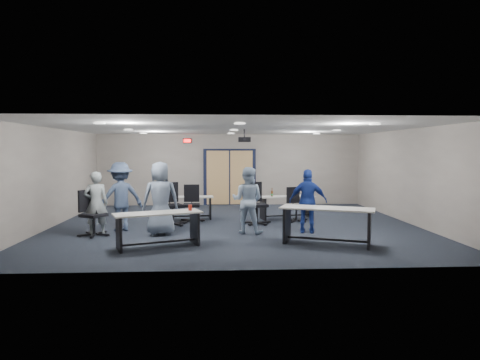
{
  "coord_description": "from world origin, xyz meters",
  "views": [
    {
      "loc": [
        -0.52,
        -11.83,
        2.1
      ],
      "look_at": [
        0.13,
        -0.3,
        1.29
      ],
      "focal_mm": 32.0,
      "sensor_mm": 36.0,
      "label": 1
    }
  ],
  "objects": [
    {
      "name": "chair_back_b",
      "position": [
        -1.24,
        0.58,
        0.54
      ],
      "size": [
        0.69,
        0.69,
        1.08
      ],
      "primitive_type": null,
      "rotation": [
        0.0,
        0.0,
        0.02
      ],
      "color": "black",
      "rests_on": "floor"
    },
    {
      "name": "chair_back_d",
      "position": [
        1.83,
        0.5,
        0.5
      ],
      "size": [
        0.79,
        0.79,
        1.0
      ],
      "primitive_type": null,
      "rotation": [
        0.0,
        0.0,
        0.31
      ],
      "color": "black",
      "rests_on": "floor"
    },
    {
      "name": "person_lightblue",
      "position": [
        0.27,
        -1.16,
        0.84
      ],
      "size": [
        0.97,
        0.86,
        1.67
      ],
      "primitive_type": "imported",
      "rotation": [
        0.0,
        0.0,
        2.82
      ],
      "color": "#96ADC7",
      "rests_on": "floor"
    },
    {
      "name": "ceiling_can_lights",
      "position": [
        0.0,
        0.25,
        2.67
      ],
      "size": [
        6.24,
        5.74,
        0.02
      ],
      "primitive_type": null,
      "color": "white",
      "rests_on": "ceiling"
    },
    {
      "name": "table_front_left",
      "position": [
        -1.77,
        -2.61,
        0.52
      ],
      "size": [
        1.96,
        1.25,
        0.88
      ],
      "rotation": [
        0.0,
        0.0,
        0.37
      ],
      "color": "#B2B0A8",
      "rests_on": "floor"
    },
    {
      "name": "person_back",
      "position": [
        -3.0,
        -0.64,
        0.89
      ],
      "size": [
        1.33,
        1.12,
        1.79
      ],
      "primitive_type": "imported",
      "rotation": [
        0.0,
        0.0,
        3.62
      ],
      "color": "#384865",
      "rests_on": "floor"
    },
    {
      "name": "floor",
      "position": [
        0.0,
        0.0,
        0.0
      ],
      "size": [
        10.0,
        10.0,
        0.0
      ],
      "primitive_type": "plane",
      "color": "black",
      "rests_on": "ground"
    },
    {
      "name": "chair_back_c",
      "position": [
        0.63,
        0.11,
        0.59
      ],
      "size": [
        0.93,
        0.93,
        1.19
      ],
      "primitive_type": null,
      "rotation": [
        0.0,
        0.0,
        0.3
      ],
      "color": "black",
      "rests_on": "floor"
    },
    {
      "name": "exit_sign",
      "position": [
        -1.6,
        4.44,
        2.45
      ],
      "size": [
        0.32,
        0.07,
        0.18
      ],
      "color": "black",
      "rests_on": "back_wall"
    },
    {
      "name": "front_wall",
      "position": [
        0.0,
        -4.5,
        1.35
      ],
      "size": [
        10.0,
        0.04,
        2.7
      ],
      "primitive_type": "cube",
      "color": "gray",
      "rests_on": "floor"
    },
    {
      "name": "double_door",
      "position": [
        0.0,
        4.46,
        1.05
      ],
      "size": [
        2.0,
        0.07,
        2.2
      ],
      "color": "black",
      "rests_on": "back_wall"
    },
    {
      "name": "person_plaid",
      "position": [
        -1.89,
        -1.26,
        0.91
      ],
      "size": [
        0.99,
        0.76,
        1.82
      ],
      "primitive_type": "imported",
      "rotation": [
        0.0,
        0.0,
        3.36
      ],
      "color": "slate",
      "rests_on": "floor"
    },
    {
      "name": "table_front_right",
      "position": [
        1.94,
        -2.55,
        0.56
      ],
      "size": [
        2.14,
        1.39,
        0.83
      ],
      "rotation": [
        0.0,
        0.0,
        -0.39
      ],
      "color": "#B2B0A8",
      "rests_on": "floor"
    },
    {
      "name": "chair_back_a",
      "position": [
        -1.73,
        0.09,
        0.59
      ],
      "size": [
        1.0,
        1.0,
        1.19
      ],
      "primitive_type": null,
      "rotation": [
        0.0,
        0.0,
        0.44
      ],
      "color": "black",
      "rests_on": "floor"
    },
    {
      "name": "ceiling",
      "position": [
        0.0,
        0.0,
        2.7
      ],
      "size": [
        10.0,
        9.0,
        0.04
      ],
      "primitive_type": "cube",
      "color": "silver",
      "rests_on": "back_wall"
    },
    {
      "name": "left_wall",
      "position": [
        -5.0,
        0.0,
        1.35
      ],
      "size": [
        0.04,
        9.0,
        2.7
      ],
      "primitive_type": "cube",
      "color": "gray",
      "rests_on": "floor"
    },
    {
      "name": "person_navy",
      "position": [
        1.81,
        -1.2,
        0.81
      ],
      "size": [
        1.01,
        0.61,
        1.62
      ],
      "primitive_type": "imported",
      "rotation": [
        0.0,
        0.0,
        2.9
      ],
      "color": "navy",
      "rests_on": "floor"
    },
    {
      "name": "person_gray",
      "position": [
        -3.47,
        -1.22,
        0.79
      ],
      "size": [
        0.65,
        0.51,
        1.58
      ],
      "primitive_type": "imported",
      "rotation": [
        0.0,
        0.0,
        3.39
      ],
      "color": "gray",
      "rests_on": "floor"
    },
    {
      "name": "right_wall",
      "position": [
        5.0,
        0.0,
        1.35
      ],
      "size": [
        0.04,
        9.0,
        2.7
      ],
      "primitive_type": "cube",
      "color": "gray",
      "rests_on": "floor"
    },
    {
      "name": "back_wall",
      "position": [
        0.0,
        4.5,
        1.35
      ],
      "size": [
        10.0,
        0.04,
        2.7
      ],
      "primitive_type": "cube",
      "color": "gray",
      "rests_on": "floor"
    },
    {
      "name": "table_back_right",
      "position": [
        1.63,
        1.08,
        0.48
      ],
      "size": [
        1.8,
        0.91,
        0.95
      ],
      "rotation": [
        0.0,
        0.0,
        0.21
      ],
      "color": "#B2B0A8",
      "rests_on": "floor"
    },
    {
      "name": "ceiling_projector",
      "position": [
        0.3,
        0.5,
        2.4
      ],
      "size": [
        0.35,
        0.32,
        0.37
      ],
      "color": "black",
      "rests_on": "ceiling"
    },
    {
      "name": "table_back_left",
      "position": [
        -1.46,
        1.12,
        0.47
      ],
      "size": [
        1.74,
        0.69,
        0.69
      ],
      "rotation": [
        0.0,
        0.0,
        0.07
      ],
      "color": "#B2B0A8",
      "rests_on": "floor"
    },
    {
      "name": "chair_loose_left",
      "position": [
        -3.5,
        -1.33,
        0.56
      ],
      "size": [
        0.97,
        0.97,
        1.13
      ],
      "primitive_type": null,
      "rotation": [
        0.0,
        0.0,
        1.04
      ],
      "color": "black",
      "rests_on": "floor"
    }
  ]
}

